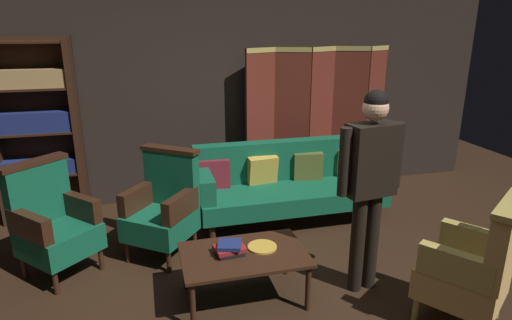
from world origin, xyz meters
The scene contains 14 objects.
ground_plane centered at (0.00, 0.00, 0.00)m, with size 10.00×10.00×0.00m, color black.
back_wall centered at (0.00, 2.45, 1.40)m, with size 7.20×0.10×2.80m, color black.
folding_screen centered at (1.28, 2.29, 0.99)m, with size 2.11×0.34×1.90m.
bookshelf centered at (-2.15, 2.19, 1.08)m, with size 0.90×0.32×2.05m.
velvet_couch centered at (0.55, 1.46, 0.46)m, with size 2.12×0.78×0.88m.
coffee_table centered at (-0.30, 0.05, 0.37)m, with size 1.00×0.64×0.42m.
armchair_gilt_accent centered at (1.25, -0.67, 0.49)m, with size 0.81×0.80×1.04m.
armchair_wing_left centered at (-1.84, 0.88, 0.49)m, with size 0.82×0.82×1.04m.
armchair_wing_right centered at (-0.87, 0.99, 0.49)m, with size 0.81×0.81×1.04m.
standing_figure centered at (0.72, -0.04, 1.03)m, with size 0.59×0.26×1.70m.
book_black_cloth centered at (-0.41, 0.08, 0.43)m, with size 0.20×0.18×0.03m, color black.
book_red_leather centered at (-0.41, 0.08, 0.46)m, with size 0.24×0.18×0.03m, color maroon.
book_navy_cloth centered at (-0.41, 0.08, 0.50)m, with size 0.18×0.18×0.03m, color navy.
brass_tray centered at (-0.13, 0.10, 0.43)m, with size 0.24×0.24×0.02m, color gold.
Camera 1 is at (-0.98, -2.94, 2.16)m, focal length 30.33 mm.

